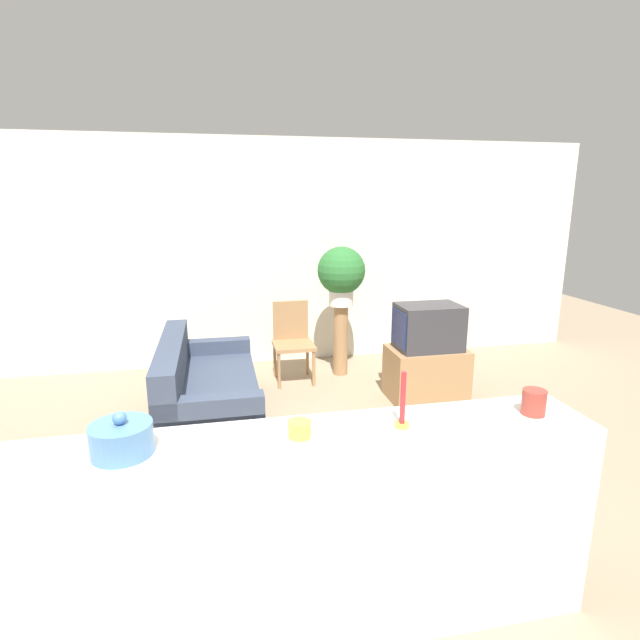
{
  "coord_description": "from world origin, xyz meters",
  "views": [
    {
      "loc": [
        -0.22,
        -2.62,
        2.02
      ],
      "look_at": [
        0.74,
        2.0,
        0.85
      ],
      "focal_mm": 28.0,
      "sensor_mm": 36.0,
      "label": 1
    }
  ],
  "objects_px": {
    "decorative_bowl": "(122,439)",
    "television": "(428,327)",
    "couch": "(205,394)",
    "potted_plant": "(341,273)",
    "wooden_chair": "(292,338)"
  },
  "relations": [
    {
      "from": "wooden_chair",
      "to": "potted_plant",
      "type": "height_order",
      "value": "potted_plant"
    },
    {
      "from": "television",
      "to": "decorative_bowl",
      "type": "distance_m",
      "value": 3.51
    },
    {
      "from": "potted_plant",
      "to": "decorative_bowl",
      "type": "height_order",
      "value": "potted_plant"
    },
    {
      "from": "couch",
      "to": "television",
      "type": "relative_size",
      "value": 2.73
    },
    {
      "from": "couch",
      "to": "decorative_bowl",
      "type": "relative_size",
      "value": 6.82
    },
    {
      "from": "decorative_bowl",
      "to": "television",
      "type": "bearing_deg",
      "value": 45.58
    },
    {
      "from": "television",
      "to": "decorative_bowl",
      "type": "relative_size",
      "value": 2.5
    },
    {
      "from": "wooden_chair",
      "to": "potted_plant",
      "type": "distance_m",
      "value": 0.91
    },
    {
      "from": "television",
      "to": "potted_plant",
      "type": "bearing_deg",
      "value": 126.85
    },
    {
      "from": "television",
      "to": "wooden_chair",
      "type": "xyz_separation_m",
      "value": [
        -1.24,
        0.83,
        -0.27
      ]
    },
    {
      "from": "decorative_bowl",
      "to": "couch",
      "type": "bearing_deg",
      "value": 83.81
    },
    {
      "from": "couch",
      "to": "decorative_bowl",
      "type": "xyz_separation_m",
      "value": [
        -0.26,
        -2.38,
        0.78
      ]
    },
    {
      "from": "potted_plant",
      "to": "decorative_bowl",
      "type": "relative_size",
      "value": 2.64
    },
    {
      "from": "television",
      "to": "decorative_bowl",
      "type": "height_order",
      "value": "decorative_bowl"
    },
    {
      "from": "potted_plant",
      "to": "decorative_bowl",
      "type": "bearing_deg",
      "value": -117.7
    }
  ]
}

